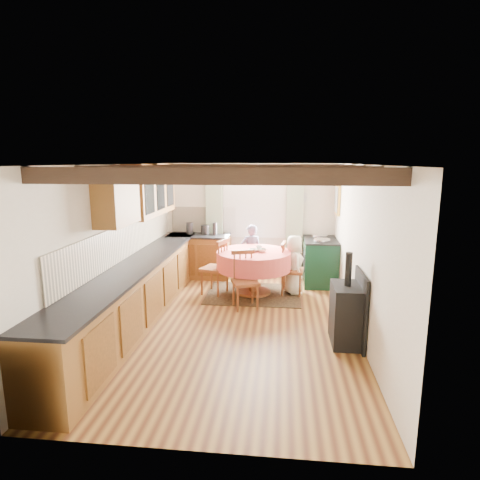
# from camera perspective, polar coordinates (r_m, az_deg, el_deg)

# --- Properties ---
(floor) EXTENTS (3.60, 5.50, 0.00)m
(floor) POSITION_cam_1_polar(r_m,az_deg,el_deg) (6.23, -0.80, -11.88)
(floor) COLOR #A37633
(floor) RESTS_ON ground
(ceiling) EXTENTS (3.60, 5.50, 0.00)m
(ceiling) POSITION_cam_1_polar(r_m,az_deg,el_deg) (5.73, -0.87, 10.77)
(ceiling) COLOR white
(ceiling) RESTS_ON ground
(wall_back) EXTENTS (3.60, 0.00, 2.40)m
(wall_back) POSITION_cam_1_polar(r_m,az_deg,el_deg) (8.56, 1.39, 2.86)
(wall_back) COLOR silver
(wall_back) RESTS_ON ground
(wall_front) EXTENTS (3.60, 0.00, 2.40)m
(wall_front) POSITION_cam_1_polar(r_m,az_deg,el_deg) (3.27, -6.77, -11.26)
(wall_front) COLOR silver
(wall_front) RESTS_ON ground
(wall_left) EXTENTS (0.00, 5.50, 2.40)m
(wall_left) POSITION_cam_1_polar(r_m,az_deg,el_deg) (6.34, -17.21, -0.62)
(wall_left) COLOR silver
(wall_left) RESTS_ON ground
(wall_right) EXTENTS (0.00, 5.50, 2.40)m
(wall_right) POSITION_cam_1_polar(r_m,az_deg,el_deg) (5.93, 16.71, -1.38)
(wall_right) COLOR silver
(wall_right) RESTS_ON ground
(beam_a) EXTENTS (3.60, 0.16, 0.16)m
(beam_a) POSITION_cam_1_polar(r_m,az_deg,el_deg) (3.76, -4.60, 9.12)
(beam_a) COLOR black
(beam_a) RESTS_ON ceiling
(beam_b) EXTENTS (3.60, 0.16, 0.16)m
(beam_b) POSITION_cam_1_polar(r_m,az_deg,el_deg) (4.75, -2.35, 9.58)
(beam_b) COLOR black
(beam_b) RESTS_ON ceiling
(beam_c) EXTENTS (3.60, 0.16, 0.16)m
(beam_c) POSITION_cam_1_polar(r_m,az_deg,el_deg) (5.74, -0.86, 9.87)
(beam_c) COLOR black
(beam_c) RESTS_ON ceiling
(beam_d) EXTENTS (3.60, 0.16, 0.16)m
(beam_d) POSITION_cam_1_polar(r_m,az_deg,el_deg) (6.73, 0.18, 10.07)
(beam_d) COLOR black
(beam_d) RESTS_ON ceiling
(beam_e) EXTENTS (3.60, 0.16, 0.16)m
(beam_e) POSITION_cam_1_polar(r_m,az_deg,el_deg) (7.72, 0.96, 10.22)
(beam_e) COLOR black
(beam_e) RESTS_ON ceiling
(splash_left) EXTENTS (0.02, 4.50, 0.55)m
(splash_left) POSITION_cam_1_polar(r_m,az_deg,el_deg) (6.60, -16.03, -0.09)
(splash_left) COLOR beige
(splash_left) RESTS_ON wall_left
(splash_back) EXTENTS (1.40, 0.02, 0.55)m
(splash_back) POSITION_cam_1_polar(r_m,az_deg,el_deg) (8.68, -5.22, 2.93)
(splash_back) COLOR beige
(splash_back) RESTS_ON wall_back
(base_cabinet_left) EXTENTS (0.60, 5.30, 0.88)m
(base_cabinet_left) POSITION_cam_1_polar(r_m,az_deg,el_deg) (6.42, -14.33, -7.34)
(base_cabinet_left) COLOR brown
(base_cabinet_left) RESTS_ON floor
(base_cabinet_back) EXTENTS (1.30, 0.60, 0.88)m
(base_cabinet_back) POSITION_cam_1_polar(r_m,az_deg,el_deg) (8.57, -5.82, -2.38)
(base_cabinet_back) COLOR brown
(base_cabinet_back) RESTS_ON floor
(worktop_left) EXTENTS (0.64, 5.30, 0.04)m
(worktop_left) POSITION_cam_1_polar(r_m,az_deg,el_deg) (6.29, -14.36, -3.37)
(worktop_left) COLOR black
(worktop_left) RESTS_ON base_cabinet_left
(worktop_back) EXTENTS (1.30, 0.64, 0.04)m
(worktop_back) POSITION_cam_1_polar(r_m,az_deg,el_deg) (8.45, -5.91, 0.62)
(worktop_back) COLOR black
(worktop_back) RESTS_ON base_cabinet_back
(wall_cabinet_glass) EXTENTS (0.34, 1.80, 0.90)m
(wall_cabinet_glass) POSITION_cam_1_polar(r_m,az_deg,el_deg) (7.29, -12.60, 7.06)
(wall_cabinet_glass) COLOR brown
(wall_cabinet_glass) RESTS_ON wall_left
(wall_cabinet_solid) EXTENTS (0.34, 0.90, 0.70)m
(wall_cabinet_solid) POSITION_cam_1_polar(r_m,az_deg,el_deg) (5.90, -17.22, 5.41)
(wall_cabinet_solid) COLOR brown
(wall_cabinet_solid) RESTS_ON wall_left
(window_frame) EXTENTS (1.34, 0.03, 1.54)m
(window_frame) POSITION_cam_1_polar(r_m,az_deg,el_deg) (8.49, 2.07, 5.50)
(window_frame) COLOR white
(window_frame) RESTS_ON wall_back
(window_pane) EXTENTS (1.20, 0.01, 1.40)m
(window_pane) POSITION_cam_1_polar(r_m,az_deg,el_deg) (8.50, 2.07, 5.50)
(window_pane) COLOR white
(window_pane) RESTS_ON wall_back
(curtain_left) EXTENTS (0.35, 0.10, 2.10)m
(curtain_left) POSITION_cam_1_polar(r_m,az_deg,el_deg) (8.57, -3.67, 2.17)
(curtain_left) COLOR #97B585
(curtain_left) RESTS_ON wall_back
(curtain_right) EXTENTS (0.35, 0.10, 2.10)m
(curtain_right) POSITION_cam_1_polar(r_m,az_deg,el_deg) (8.45, 7.76, 1.96)
(curtain_right) COLOR #97B585
(curtain_right) RESTS_ON wall_back
(curtain_rod) EXTENTS (2.00, 0.03, 0.03)m
(curtain_rod) POSITION_cam_1_polar(r_m,az_deg,el_deg) (8.37, 2.06, 9.54)
(curtain_rod) COLOR black
(curtain_rod) RESTS_ON wall_back
(wall_picture) EXTENTS (0.04, 0.50, 0.60)m
(wall_picture) POSITION_cam_1_polar(r_m,az_deg,el_deg) (8.10, 13.78, 5.62)
(wall_picture) COLOR gold
(wall_picture) RESTS_ON wall_right
(wall_plate) EXTENTS (0.30, 0.02, 0.30)m
(wall_plate) POSITION_cam_1_polar(r_m,az_deg,el_deg) (8.45, 8.54, 6.04)
(wall_plate) COLOR silver
(wall_plate) RESTS_ON wall_back
(rug) EXTENTS (1.73, 1.34, 0.01)m
(rug) POSITION_cam_1_polar(r_m,az_deg,el_deg) (7.53, 1.93, -7.70)
(rug) COLOR black
(rug) RESTS_ON floor
(dining_table) EXTENTS (1.36, 1.36, 0.82)m
(dining_table) POSITION_cam_1_polar(r_m,az_deg,el_deg) (7.40, 1.95, -4.73)
(dining_table) COLOR #E0514A
(dining_table) RESTS_ON floor
(chair_near) EXTENTS (0.54, 0.55, 0.97)m
(chair_near) POSITION_cam_1_polar(r_m,az_deg,el_deg) (6.70, 0.76, -5.77)
(chair_near) COLOR brown
(chair_near) RESTS_ON floor
(chair_left) EXTENTS (0.59, 0.58, 1.05)m
(chair_left) POSITION_cam_1_polar(r_m,az_deg,el_deg) (7.43, -3.67, -3.79)
(chair_left) COLOR brown
(chair_left) RESTS_ON floor
(chair_right) EXTENTS (0.48, 0.46, 0.98)m
(chair_right) POSITION_cam_1_polar(r_m,az_deg,el_deg) (7.45, 7.47, -4.08)
(chair_right) COLOR brown
(chair_right) RESTS_ON floor
(aga_range) EXTENTS (0.65, 1.01, 0.93)m
(aga_range) POSITION_cam_1_polar(r_m,az_deg,el_deg) (8.22, 11.35, -2.94)
(aga_range) COLOR #0E311F
(aga_range) RESTS_ON floor
(cast_iron_stove) EXTENTS (0.38, 0.63, 1.27)m
(cast_iron_stove) POSITION_cam_1_polar(r_m,az_deg,el_deg) (5.59, 15.03, -8.08)
(cast_iron_stove) COLOR black
(cast_iron_stove) RESTS_ON floor
(child_far) EXTENTS (0.50, 0.40, 1.19)m
(child_far) POSITION_cam_1_polar(r_m,az_deg,el_deg) (8.15, 1.59, -1.90)
(child_far) COLOR #524F6C
(child_far) RESTS_ON floor
(child_right) EXTENTS (0.47, 0.61, 1.11)m
(child_right) POSITION_cam_1_polar(r_m,az_deg,el_deg) (7.49, 7.71, -3.52)
(child_right) COLOR #F1EACB
(child_right) RESTS_ON floor
(bowl_a) EXTENTS (0.23, 0.23, 0.05)m
(bowl_a) POSITION_cam_1_polar(r_m,az_deg,el_deg) (7.29, 2.00, -1.46)
(bowl_a) COLOR silver
(bowl_a) RESTS_ON dining_table
(bowl_b) EXTENTS (0.25, 0.25, 0.05)m
(bowl_b) POSITION_cam_1_polar(r_m,az_deg,el_deg) (7.27, 3.15, -1.48)
(bowl_b) COLOR silver
(bowl_b) RESTS_ON dining_table
(cup) EXTENTS (0.15, 0.15, 0.10)m
(cup) POSITION_cam_1_polar(r_m,az_deg,el_deg) (7.32, 2.74, -1.20)
(cup) COLOR silver
(cup) RESTS_ON dining_table
(canister_tall) EXTENTS (0.14, 0.14, 0.25)m
(canister_tall) POSITION_cam_1_polar(r_m,az_deg,el_deg) (8.52, -7.22, 1.67)
(canister_tall) COLOR #262628
(canister_tall) RESTS_ON worktop_back
(canister_wide) EXTENTS (0.18, 0.18, 0.20)m
(canister_wide) POSITION_cam_1_polar(r_m,az_deg,el_deg) (8.47, -5.01, 1.48)
(canister_wide) COLOR #262628
(canister_wide) RESTS_ON worktop_back
(canister_slim) EXTENTS (0.09, 0.09, 0.26)m
(canister_slim) POSITION_cam_1_polar(r_m,az_deg,el_deg) (8.35, -3.61, 1.58)
(canister_slim) COLOR #262628
(canister_slim) RESTS_ON worktop_back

